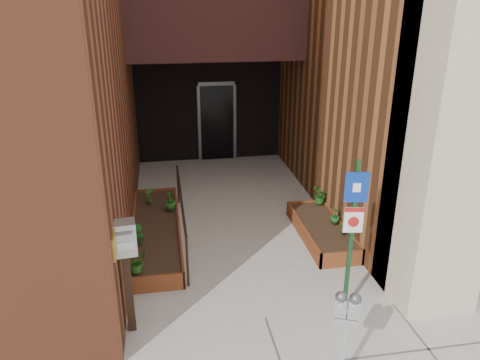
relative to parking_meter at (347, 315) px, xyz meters
name	(u,v)px	position (x,y,z in m)	size (l,w,h in m)	color
ground	(265,318)	(-0.62, 1.37, -1.02)	(80.00, 80.00, 0.00)	#9E9991
planter_left	(156,232)	(-2.17, 4.07, -0.88)	(0.90, 3.60, 0.30)	maroon
planter_right	(322,231)	(0.98, 3.57, -0.88)	(0.80, 2.20, 0.30)	maroon
handrail	(181,202)	(-1.67, 4.02, -0.27)	(0.04, 3.34, 0.90)	black
parking_meter	(347,315)	(0.00, 0.00, 0.00)	(0.30, 0.20, 1.31)	#B7B7B9
sign_post	(353,223)	(0.58, 1.35, 0.44)	(0.32, 0.10, 2.37)	#15391B
payment_dropbox	(125,254)	(-2.52, 1.45, 0.19)	(0.36, 0.29, 1.68)	black
shrub_left_a	(136,261)	(-2.47, 2.47, -0.54)	(0.32, 0.32, 0.36)	#28621C
shrub_left_b	(138,234)	(-2.47, 3.42, -0.55)	(0.18, 0.18, 0.33)	#195A1C
shrub_left_c	(170,200)	(-1.87, 4.71, -0.51)	(0.23, 0.23, 0.41)	#1D5718
shrub_left_d	(149,196)	(-2.29, 5.09, -0.55)	(0.18, 0.18, 0.34)	#2D601B
shrub_right_a	(335,215)	(1.23, 3.56, -0.56)	(0.18, 0.18, 0.31)	#19581E
shrub_right_b	(344,226)	(1.23, 3.10, -0.55)	(0.18, 0.18, 0.33)	#1D5418
shrub_right_c	(320,195)	(1.23, 4.47, -0.53)	(0.33, 0.33, 0.37)	#1E5E1B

